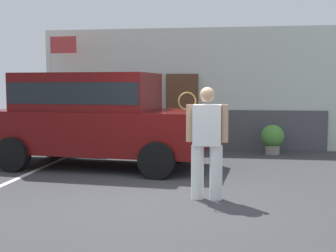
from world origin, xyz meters
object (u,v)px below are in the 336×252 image
(parked_suv, at_px, (95,115))
(tennis_player_man, at_px, (207,141))
(potted_plant_by_porch, at_px, (273,138))
(flag_pole, at_px, (57,71))

(parked_suv, bearing_deg, tennis_player_man, -38.45)
(potted_plant_by_porch, bearing_deg, flag_pole, 179.38)
(parked_suv, xyz_separation_m, tennis_player_man, (2.59, -2.45, -0.22))
(potted_plant_by_porch, bearing_deg, tennis_player_man, -107.11)
(potted_plant_by_porch, distance_m, flag_pole, 6.11)
(parked_suv, height_order, flag_pole, flag_pole)
(parked_suv, xyz_separation_m, potted_plant_by_porch, (4.04, 2.25, -0.72))
(tennis_player_man, xyz_separation_m, potted_plant_by_porch, (1.45, 4.70, -0.50))
(parked_suv, distance_m, potted_plant_by_porch, 4.68)
(tennis_player_man, xyz_separation_m, flag_pole, (-4.41, 4.76, 1.26))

